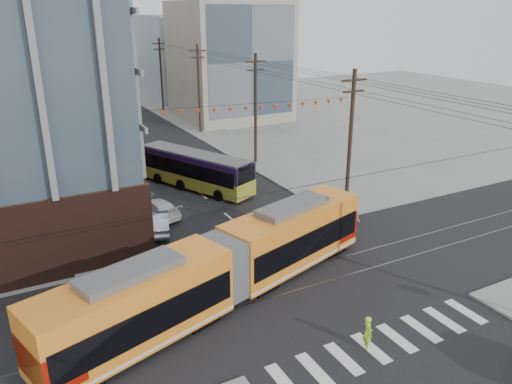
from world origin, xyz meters
TOP-DOWN VIEW (x-y plane):
  - ground at (0.00, 0.00)m, footprint 160.00×160.00m
  - bg_bldg_ne_near at (16.00, 48.00)m, footprint 14.00×14.00m
  - bg_bldg_ne_far at (18.00, 68.00)m, footprint 16.00×16.00m
  - utility_pole_far at (8.50, 56.00)m, footprint 0.30×0.30m
  - streetcar at (-5.17, 3.97)m, footprint 20.71×8.94m
  - city_bus at (0.19, 21.90)m, footprint 7.17×11.72m
  - parked_car_silver at (-5.64, 14.45)m, footprint 2.87×4.92m
  - parked_car_white at (-4.91, 17.10)m, footprint 3.22×5.17m
  - parked_car_grey at (-5.49, 21.62)m, footprint 3.08×4.92m
  - pedestrian at (-0.97, -2.87)m, footprint 0.59×0.72m
  - jersey_barrier at (8.30, 10.91)m, footprint 1.87×4.02m

SIDE VIEW (x-z plane):
  - ground at x=0.00m, z-range 0.00..0.00m
  - jersey_barrier at x=8.30m, z-range 0.00..0.79m
  - parked_car_grey at x=-5.49m, z-range 0.00..1.27m
  - parked_car_white at x=-4.91m, z-range 0.00..1.40m
  - parked_car_silver at x=-5.64m, z-range 0.00..1.53m
  - pedestrian at x=-0.97m, z-range 0.00..1.70m
  - city_bus at x=0.19m, z-range 0.00..3.32m
  - streetcar at x=-5.17m, z-range 0.00..4.00m
  - utility_pole_far at x=8.50m, z-range 0.00..11.00m
  - bg_bldg_ne_far at x=18.00m, z-range 0.00..14.00m
  - bg_bldg_ne_near at x=16.00m, z-range 0.00..16.00m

